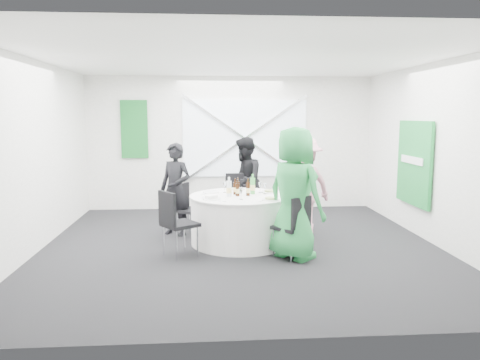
{
  "coord_description": "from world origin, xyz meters",
  "views": [
    {
      "loc": [
        -0.52,
        -6.92,
        2.0
      ],
      "look_at": [
        0.0,
        0.2,
        1.0
      ],
      "focal_mm": 35.0,
      "sensor_mm": 36.0,
      "label": 1
    }
  ],
  "objects": [
    {
      "name": "person_man_back_left",
      "position": [
        -1.03,
        0.81,
        0.77
      ],
      "size": [
        0.67,
        0.6,
        1.54
      ],
      "primitive_type": "imported",
      "rotation": [
        0.0,
        0.0,
        -0.53
      ],
      "color": "black",
      "rests_on": "floor"
    },
    {
      "name": "beer_bottle_c",
      "position": [
        0.12,
        0.15,
        0.86
      ],
      "size": [
        0.06,
        0.06,
        0.27
      ],
      "color": "#391B0A",
      "rests_on": "banquet_table"
    },
    {
      "name": "chair_front_right",
      "position": [
        0.7,
        -0.68,
        0.52
      ],
      "size": [
        0.57,
        0.57,
        0.89
      ],
      "rotation": [
        0.0,
        0.0,
        3.81
      ],
      "color": "black",
      "rests_on": "floor"
    },
    {
      "name": "wall_front",
      "position": [
        0.0,
        -3.0,
        1.4
      ],
      "size": [
        6.0,
        0.0,
        6.0
      ],
      "primitive_type": "plane",
      "rotation": [
        -1.57,
        0.0,
        0.0
      ],
      "color": "silver",
      "rests_on": "floor"
    },
    {
      "name": "chair_front_left",
      "position": [
        -0.97,
        -0.48,
        0.56
      ],
      "size": [
        0.6,
        0.6,
        0.95
      ],
      "rotation": [
        0.0,
        0.0,
        2.19
      ],
      "color": "black",
      "rests_on": "floor"
    },
    {
      "name": "wall_right",
      "position": [
        3.0,
        0.0,
        1.4
      ],
      "size": [
        0.0,
        6.0,
        6.0
      ],
      "primitive_type": "plane",
      "rotation": [
        1.57,
        0.0,
        -1.57
      ],
      "color": "silver",
      "rests_on": "floor"
    },
    {
      "name": "window_brace_a",
      "position": [
        0.3,
        2.92,
        1.5
      ],
      "size": [
        2.63,
        0.05,
        1.84
      ],
      "primitive_type": "cube",
      "rotation": [
        0.0,
        0.97,
        0.0
      ],
      "color": "silver",
      "rests_on": "window_panel"
    },
    {
      "name": "knife_d",
      "position": [
        0.54,
        0.0,
        0.76
      ],
      "size": [
        0.1,
        0.13,
        0.01
      ],
      "primitive_type": "cube",
      "rotation": [
        0.0,
        0.0,
        -0.65
      ],
      "color": "silver",
      "rests_on": "banquet_table"
    },
    {
      "name": "fork_a",
      "position": [
        0.22,
        0.73,
        0.76
      ],
      "size": [
        0.15,
        0.03,
        0.01
      ],
      "primitive_type": "cube",
      "rotation": [
        0.0,
        0.0,
        1.47
      ],
      "color": "silver",
      "rests_on": "banquet_table"
    },
    {
      "name": "wine_glass_a",
      "position": [
        0.34,
        0.42,
        0.88
      ],
      "size": [
        0.07,
        0.07,
        0.17
      ],
      "color": "white",
      "rests_on": "banquet_table"
    },
    {
      "name": "window_brace_b",
      "position": [
        0.3,
        2.92,
        1.5
      ],
      "size": [
        2.63,
        0.05,
        1.84
      ],
      "primitive_type": "cube",
      "rotation": [
        0.0,
        -0.97,
        0.0
      ],
      "color": "silver",
      "rests_on": "window_panel"
    },
    {
      "name": "ceiling",
      "position": [
        0.0,
        0.0,
        2.8
      ],
      "size": [
        6.0,
        6.0,
        0.0
      ],
      "primitive_type": "plane",
      "rotation": [
        3.14,
        0.0,
        0.0
      ],
      "color": "white",
      "rests_on": "wall_back"
    },
    {
      "name": "plate_back_right",
      "position": [
        0.5,
        0.43,
        0.78
      ],
      "size": [
        0.29,
        0.29,
        0.04
      ],
      "color": "white",
      "rests_on": "banquet_table"
    },
    {
      "name": "beer_bottle_d",
      "position": [
        -0.04,
        0.14,
        0.86
      ],
      "size": [
        0.06,
        0.06,
        0.26
      ],
      "color": "#391B0A",
      "rests_on": "banquet_table"
    },
    {
      "name": "fork_d",
      "position": [
        0.28,
        -0.3,
        0.76
      ],
      "size": [
        0.11,
        0.12,
        0.01
      ],
      "primitive_type": "cube",
      "rotation": [
        0.0,
        0.0,
        -0.77
      ],
      "color": "silver",
      "rests_on": "banquet_table"
    },
    {
      "name": "green_water_bottle",
      "position": [
        0.21,
        0.31,
        0.89
      ],
      "size": [
        0.08,
        0.08,
        0.32
      ],
      "color": "green",
      "rests_on": "banquet_table"
    },
    {
      "name": "beer_bottle_b",
      "position": [
        -0.03,
        0.3,
        0.86
      ],
      "size": [
        0.06,
        0.06,
        0.26
      ],
      "color": "#391B0A",
      "rests_on": "banquet_table"
    },
    {
      "name": "beer_bottle_a",
      "position": [
        -0.07,
        0.29,
        0.86
      ],
      "size": [
        0.06,
        0.06,
        0.25
      ],
      "color": "#391B0A",
      "rests_on": "banquet_table"
    },
    {
      "name": "person_woman_green",
      "position": [
        0.7,
        -0.62,
        0.92
      ],
      "size": [
        1.03,
        1.06,
        1.84
      ],
      "primitive_type": "imported",
      "rotation": [
        0.0,
        0.0,
        2.27
      ],
      "color": "#268C42",
      "rests_on": "floor"
    },
    {
      "name": "plate_back",
      "position": [
        -0.02,
        0.7,
        0.77
      ],
      "size": [
        0.26,
        0.26,
        0.01
      ],
      "color": "white",
      "rests_on": "banquet_table"
    },
    {
      "name": "plate_back_left",
      "position": [
        -0.45,
        0.5,
        0.77
      ],
      "size": [
        0.26,
        0.26,
        0.01
      ],
      "color": "white",
      "rests_on": "banquet_table"
    },
    {
      "name": "napkin",
      "position": [
        -0.45,
        -0.12,
        0.8
      ],
      "size": [
        0.2,
        0.18,
        0.05
      ],
      "primitive_type": "cube",
      "rotation": [
        0.0,
        0.0,
        0.53
      ],
      "color": "silver",
      "rests_on": "plate_front_left"
    },
    {
      "name": "wine_glass_d",
      "position": [
        -0.23,
        0.47,
        0.88
      ],
      "size": [
        0.07,
        0.07,
        0.17
      ],
      "color": "white",
      "rests_on": "banquet_table"
    },
    {
      "name": "window_panel",
      "position": [
        0.3,
        2.96,
        1.5
      ],
      "size": [
        2.6,
        0.03,
        1.6
      ],
      "primitive_type": "cube",
      "color": "white",
      "rests_on": "wall_back"
    },
    {
      "name": "wall_back",
      "position": [
        0.0,
        3.0,
        1.4
      ],
      "size": [
        6.0,
        0.0,
        6.0
      ],
      "primitive_type": "plane",
      "rotation": [
        1.57,
        0.0,
        0.0
      ],
      "color": "silver",
      "rests_on": "floor"
    },
    {
      "name": "fork_e",
      "position": [
        -0.54,
        -0.01,
        0.76
      ],
      "size": [
        0.11,
        0.13,
        0.01
      ],
      "primitive_type": "cube",
      "rotation": [
        0.0,
        0.0,
        -2.46
      ],
      "color": "silver",
      "rests_on": "banquet_table"
    },
    {
      "name": "wall_left",
      "position": [
        -3.0,
        0.0,
        1.4
      ],
      "size": [
        0.0,
        6.0,
        6.0
      ],
      "primitive_type": "plane",
      "rotation": [
        1.57,
        0.0,
        1.57
      ],
      "color": "silver",
      "rests_on": "floor"
    },
    {
      "name": "chair_back_right",
      "position": [
        0.9,
        0.91,
        0.52
      ],
      "size": [
        0.57,
        0.57,
        0.9
      ],
      "rotation": [
        0.0,
        0.0,
        -0.9
      ],
      "color": "black",
      "rests_on": "floor"
    },
    {
      "name": "knife_a",
      "position": [
        -0.13,
        0.76,
        0.76
      ],
      "size": [
        0.15,
        0.02,
        0.01
      ],
      "primitive_type": "cube",
      "rotation": [
        0.0,
        0.0,
        1.5
      ],
      "color": "silver",
      "rests_on": "banquet_table"
    },
    {
      "name": "knife_b",
      "position": [
        0.43,
        0.59,
        0.76
      ],
      "size": [
        0.08,
        0.14,
        0.01
      ],
      "primitive_type": "cube",
      "rotation": [
        0.0,
        0.0,
        0.44
      ],
      "color": "silver",
      "rests_on": "banquet_table"
    },
    {
      "name": "floor",
      "position": [
        0.0,
        0.0,
        0.0
      ],
      "size": [
        6.0,
        6.0,
        0.0
      ],
      "primitive_type": "plane",
      "color": "black",
      "rests_on": "ground"
    },
    {
      "name": "wine_glass_c",
      "position": [
        0.4,
        0.3,
        0.88
      ],
      "size": [
        0.07,
        0.07,
        0.17
      ],
      "color": "white",
      "rests_on": "banquet_table"
    },
    {
      "name": "green_banner",
      "position": [
        -2.0,
        2.95,
        1.7
      ],
      "size": [
        0.55,
        0.04,
        1.2
      ],
      "primitive_type": "cube",
      "color": "#125C25",
      "rests_on": "wall_back"
    },
    {
      "name": "green_sign",
      "position": [
        2.94,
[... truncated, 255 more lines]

